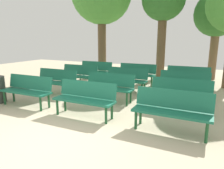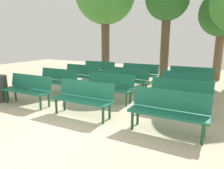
{
  "view_description": "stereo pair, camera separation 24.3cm",
  "coord_description": "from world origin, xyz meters",
  "px_view_note": "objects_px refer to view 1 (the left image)",
  "views": [
    {
      "loc": [
        2.73,
        -2.58,
        1.92
      ],
      "look_at": [
        0.0,
        2.95,
        0.55
      ],
      "focal_mm": 33.0,
      "sensor_mm": 36.0,
      "label": 1
    },
    {
      "loc": [
        2.95,
        -2.47,
        1.92
      ],
      "look_at": [
        0.0,
        2.95,
        0.55
      ],
      "focal_mm": 33.0,
      "sensor_mm": 36.0,
      "label": 2
    }
  ],
  "objects_px": {
    "bench_r1_c2": "(180,93)",
    "bench_r0_c0": "(27,89)",
    "bench_r0_c2": "(172,108)",
    "tree_1": "(163,2)",
    "bench_r1_c0": "(56,80)",
    "bench_r0_c1": "(85,97)",
    "tree_0": "(217,15)",
    "bench_r2_c2": "(184,83)",
    "bench_r3_c1": "(137,73)",
    "bench_r3_c2": "(188,76)",
    "bench_r2_c0": "(79,74)",
    "bench_r2_c1": "(126,78)",
    "bench_r3_c0": "(95,70)",
    "bench_r1_c1": "(109,85)"
  },
  "relations": [
    {
      "from": "bench_r0_c2",
      "to": "bench_r2_c2",
      "type": "bearing_deg",
      "value": 91.93
    },
    {
      "from": "bench_r1_c1",
      "to": "tree_0",
      "type": "xyz_separation_m",
      "value": [
        2.81,
        5.4,
        2.47
      ]
    },
    {
      "from": "bench_r1_c0",
      "to": "bench_r1_c1",
      "type": "xyz_separation_m",
      "value": [
        2.06,
        0.09,
        0.0
      ]
    },
    {
      "from": "tree_1",
      "to": "bench_r2_c0",
      "type": "bearing_deg",
      "value": -128.5
    },
    {
      "from": "bench_r2_c1",
      "to": "tree_1",
      "type": "xyz_separation_m",
      "value": [
        0.52,
        3.12,
        3.08
      ]
    },
    {
      "from": "bench_r2_c2",
      "to": "bench_r3_c2",
      "type": "distance_m",
      "value": 1.33
    },
    {
      "from": "bench_r0_c1",
      "to": "tree_0",
      "type": "relative_size",
      "value": 0.4
    },
    {
      "from": "bench_r3_c0",
      "to": "tree_0",
      "type": "relative_size",
      "value": 0.39
    },
    {
      "from": "bench_r1_c2",
      "to": "bench_r0_c0",
      "type": "bearing_deg",
      "value": -160.0
    },
    {
      "from": "bench_r2_c0",
      "to": "bench_r3_c0",
      "type": "bearing_deg",
      "value": 90.92
    },
    {
      "from": "bench_r1_c0",
      "to": "tree_1",
      "type": "bearing_deg",
      "value": 59.13
    },
    {
      "from": "bench_r2_c2",
      "to": "bench_r2_c1",
      "type": "bearing_deg",
      "value": 179.13
    },
    {
      "from": "bench_r2_c0",
      "to": "tree_0",
      "type": "xyz_separation_m",
      "value": [
        4.84,
        4.13,
        2.47
      ]
    },
    {
      "from": "bench_r2_c1",
      "to": "bench_r3_c0",
      "type": "xyz_separation_m",
      "value": [
        -2.1,
        1.32,
        0.0
      ]
    },
    {
      "from": "bench_r1_c0",
      "to": "tree_1",
      "type": "distance_m",
      "value": 6.09
    },
    {
      "from": "bench_r0_c1",
      "to": "tree_0",
      "type": "height_order",
      "value": "tree_0"
    },
    {
      "from": "bench_r0_c2",
      "to": "tree_1",
      "type": "height_order",
      "value": "tree_1"
    },
    {
      "from": "bench_r0_c1",
      "to": "tree_1",
      "type": "height_order",
      "value": "tree_1"
    },
    {
      "from": "bench_r1_c0",
      "to": "bench_r1_c2",
      "type": "distance_m",
      "value": 4.2
    },
    {
      "from": "bench_r2_c0",
      "to": "bench_r3_c2",
      "type": "height_order",
      "value": "same"
    },
    {
      "from": "bench_r1_c2",
      "to": "bench_r2_c2",
      "type": "distance_m",
      "value": 1.4
    },
    {
      "from": "bench_r2_c2",
      "to": "bench_r3_c2",
      "type": "bearing_deg",
      "value": 89.25
    },
    {
      "from": "bench_r2_c2",
      "to": "tree_0",
      "type": "height_order",
      "value": "tree_0"
    },
    {
      "from": "bench_r2_c0",
      "to": "bench_r2_c1",
      "type": "bearing_deg",
      "value": 1.46
    },
    {
      "from": "bench_r0_c2",
      "to": "bench_r1_c0",
      "type": "xyz_separation_m",
      "value": [
        -4.23,
        1.26,
        0.0
      ]
    },
    {
      "from": "bench_r1_c0",
      "to": "bench_r3_c2",
      "type": "height_order",
      "value": "same"
    },
    {
      "from": "bench_r2_c2",
      "to": "bench_r0_c0",
      "type": "bearing_deg",
      "value": -146.61
    },
    {
      "from": "bench_r0_c1",
      "to": "bench_r2_c1",
      "type": "relative_size",
      "value": 1.01
    },
    {
      "from": "bench_r0_c0",
      "to": "bench_r3_c1",
      "type": "height_order",
      "value": "same"
    },
    {
      "from": "bench_r1_c0",
      "to": "bench_r2_c1",
      "type": "relative_size",
      "value": 1.01
    },
    {
      "from": "bench_r3_c0",
      "to": "bench_r3_c2",
      "type": "relative_size",
      "value": 0.99
    },
    {
      "from": "bench_r2_c1",
      "to": "tree_0",
      "type": "distance_m",
      "value": 5.49
    },
    {
      "from": "bench_r1_c1",
      "to": "bench_r3_c1",
      "type": "xyz_separation_m",
      "value": [
        -0.05,
        2.72,
        0.0
      ]
    },
    {
      "from": "bench_r1_c0",
      "to": "bench_r3_c1",
      "type": "bearing_deg",
      "value": 52.9
    },
    {
      "from": "bench_r2_c1",
      "to": "bench_r0_c0",
      "type": "bearing_deg",
      "value": -124.87
    },
    {
      "from": "bench_r1_c0",
      "to": "tree_0",
      "type": "distance_m",
      "value": 7.74
    },
    {
      "from": "bench_r1_c1",
      "to": "bench_r2_c0",
      "type": "height_order",
      "value": "same"
    },
    {
      "from": "bench_r2_c2",
      "to": "bench_r3_c1",
      "type": "xyz_separation_m",
      "value": [
        -2.1,
        1.29,
        0.0
      ]
    },
    {
      "from": "bench_r1_c0",
      "to": "bench_r2_c2",
      "type": "distance_m",
      "value": 4.38
    },
    {
      "from": "bench_r0_c1",
      "to": "bench_r2_c0",
      "type": "bearing_deg",
      "value": 126.62
    },
    {
      "from": "bench_r0_c1",
      "to": "bench_r2_c2",
      "type": "distance_m",
      "value": 3.46
    },
    {
      "from": "bench_r1_c0",
      "to": "bench_r2_c0",
      "type": "height_order",
      "value": "same"
    },
    {
      "from": "bench_r0_c0",
      "to": "bench_r0_c2",
      "type": "xyz_separation_m",
      "value": [
        4.1,
        0.1,
        0.0
      ]
    },
    {
      "from": "bench_r1_c1",
      "to": "bench_r3_c0",
      "type": "xyz_separation_m",
      "value": [
        -2.1,
        2.69,
        0.0
      ]
    },
    {
      "from": "bench_r1_c0",
      "to": "bench_r3_c2",
      "type": "relative_size",
      "value": 1.0
    },
    {
      "from": "bench_r2_c2",
      "to": "tree_1",
      "type": "height_order",
      "value": "tree_1"
    },
    {
      "from": "bench_r0_c0",
      "to": "bench_r3_c2",
      "type": "relative_size",
      "value": 1.0
    },
    {
      "from": "bench_r0_c2",
      "to": "bench_r3_c2",
      "type": "xyz_separation_m",
      "value": [
        -0.16,
        4.1,
        0.0
      ]
    },
    {
      "from": "bench_r0_c1",
      "to": "bench_r1_c2",
      "type": "relative_size",
      "value": 1.01
    },
    {
      "from": "bench_r3_c0",
      "to": "tree_1",
      "type": "relative_size",
      "value": 0.34
    }
  ]
}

